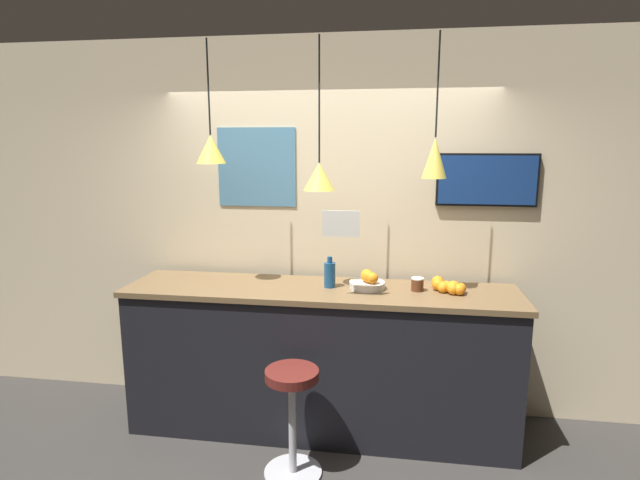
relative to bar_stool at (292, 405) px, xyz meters
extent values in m
cube|color=beige|center=(0.09, 0.99, 0.97)|extent=(8.00, 0.06, 2.90)
cube|color=black|center=(0.09, 0.56, 0.04)|extent=(2.77, 0.60, 1.05)
cube|color=brown|center=(0.09, 0.56, 0.59)|extent=(2.81, 0.64, 0.04)
cylinder|color=#B7B7BC|center=(0.00, 0.00, -0.47)|extent=(0.37, 0.37, 0.02)
cylinder|color=#B7B7BC|center=(0.00, 0.00, -0.14)|extent=(0.05, 0.05, 0.64)
cylinder|color=#5B1E19|center=(0.00, 0.00, 0.21)|extent=(0.34, 0.34, 0.06)
cylinder|color=beige|center=(0.43, 0.59, 0.64)|extent=(0.25, 0.25, 0.05)
sphere|color=orange|center=(0.42, 0.59, 0.70)|extent=(0.08, 0.08, 0.08)
sphere|color=orange|center=(0.44, 0.57, 0.70)|extent=(0.09, 0.09, 0.09)
sphere|color=orange|center=(0.47, 0.55, 0.70)|extent=(0.08, 0.08, 0.08)
sphere|color=orange|center=(0.42, 0.60, 0.71)|extent=(0.09, 0.09, 0.09)
sphere|color=orange|center=(1.06, 0.53, 0.65)|extent=(0.08, 0.08, 0.08)
sphere|color=orange|center=(1.02, 0.56, 0.65)|extent=(0.07, 0.07, 0.07)
sphere|color=orange|center=(1.02, 0.58, 0.65)|extent=(0.09, 0.09, 0.09)
sphere|color=orange|center=(0.98, 0.59, 0.65)|extent=(0.08, 0.08, 0.08)
sphere|color=orange|center=(1.07, 0.58, 0.65)|extent=(0.07, 0.07, 0.07)
sphere|color=orange|center=(1.01, 0.54, 0.65)|extent=(0.08, 0.08, 0.08)
sphere|color=orange|center=(0.95, 0.57, 0.64)|extent=(0.07, 0.07, 0.07)
sphere|color=orange|center=(0.92, 0.69, 0.65)|extent=(0.09, 0.09, 0.09)
sphere|color=orange|center=(0.99, 0.59, 0.65)|extent=(0.07, 0.07, 0.07)
sphere|color=orange|center=(0.96, 0.58, 0.65)|extent=(0.08, 0.08, 0.08)
sphere|color=orange|center=(1.00, 0.58, 0.65)|extent=(0.08, 0.08, 0.08)
sphere|color=orange|center=(0.92, 0.62, 0.65)|extent=(0.09, 0.09, 0.09)
cylinder|color=navy|center=(0.16, 0.59, 0.70)|extent=(0.08, 0.08, 0.18)
cylinder|color=navy|center=(0.16, 0.59, 0.81)|extent=(0.04, 0.04, 0.05)
cylinder|color=#562D19|center=(0.78, 0.59, 0.65)|extent=(0.09, 0.09, 0.08)
cylinder|color=white|center=(0.78, 0.59, 0.70)|extent=(0.09, 0.09, 0.01)
cylinder|color=black|center=(-0.67, 0.52, 2.00)|extent=(0.01, 0.01, 0.63)
cone|color=#EAD14C|center=(-0.67, 0.52, 1.59)|extent=(0.20, 0.20, 0.19)
sphere|color=#F9EFCC|center=(-0.67, 0.52, 1.51)|extent=(0.04, 0.04, 0.04)
cylinder|color=black|center=(0.09, 0.52, 1.91)|extent=(0.01, 0.01, 0.82)
cone|color=#EAD14C|center=(0.09, 0.52, 1.40)|extent=(0.22, 0.22, 0.19)
sphere|color=#F9EFCC|center=(0.09, 0.52, 1.33)|extent=(0.04, 0.04, 0.04)
cylinder|color=black|center=(0.85, 0.52, 1.99)|extent=(0.01, 0.01, 0.65)
cone|color=#EAD14C|center=(0.85, 0.52, 1.53)|extent=(0.16, 0.16, 0.26)
sphere|color=#F9EFCC|center=(0.85, 0.52, 1.42)|extent=(0.04, 0.04, 0.04)
cube|color=black|center=(1.26, 0.94, 1.37)|extent=(0.72, 0.04, 0.38)
cube|color=navy|center=(1.26, 0.92, 1.37)|extent=(0.69, 0.01, 0.35)
cube|color=silver|center=(0.26, 0.32, 1.12)|extent=(0.24, 0.01, 0.17)
cube|color=teal|center=(-0.46, 0.95, 1.44)|extent=(0.62, 0.01, 0.61)
camera|label=1|loc=(0.60, -2.83, 1.62)|focal=28.00mm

